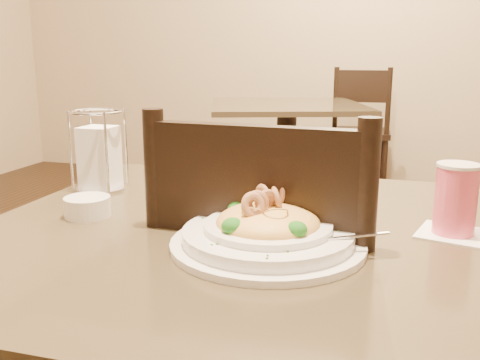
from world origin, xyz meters
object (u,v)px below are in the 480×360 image
(bread_basket, at_px, (261,179))
(dining_chair_far, at_px, (361,127))
(napkin_caddy, at_px, (99,156))
(pasta_bowl, at_px, (267,231))
(main_table, at_px, (237,344))
(side_plate, at_px, (299,204))
(background_table, at_px, (286,141))
(drink_glass, at_px, (456,200))
(butter_ramekin, at_px, (87,207))
(dining_chair_near, at_px, (273,325))

(bread_basket, bearing_deg, dining_chair_far, 89.03)
(dining_chair_far, bearing_deg, napkin_caddy, 79.61)
(bread_basket, bearing_deg, pasta_bowl, -74.38)
(dining_chair_far, relative_size, pasta_bowl, 2.77)
(main_table, bearing_deg, side_plate, 63.25)
(dining_chair_far, relative_size, side_plate, 6.46)
(background_table, bearing_deg, drink_glass, -72.15)
(pasta_bowl, relative_size, butter_ramekin, 3.95)
(main_table, bearing_deg, dining_chair_far, 89.60)
(main_table, bearing_deg, dining_chair_near, 61.27)
(main_table, distance_m, side_plate, 0.30)
(pasta_bowl, xyz_separation_m, butter_ramekin, (-0.36, 0.07, -0.01))
(pasta_bowl, relative_size, drink_glass, 2.55)
(dining_chair_near, bearing_deg, butter_ramekin, 21.25)
(butter_ramekin, bearing_deg, main_table, 3.40)
(dining_chair_far, xyz_separation_m, pasta_bowl, (0.05, -3.20, 0.26))
(pasta_bowl, bearing_deg, side_plate, 88.50)
(background_table, height_order, butter_ramekin, butter_ramekin)
(background_table, xyz_separation_m, dining_chair_near, (0.43, -2.26, 0.00))
(drink_glass, distance_m, side_plate, 0.30)
(background_table, distance_m, dining_chair_far, 0.86)
(dining_chair_near, relative_size, butter_ramekin, 10.97)
(main_table, bearing_deg, bread_basket, 95.45)
(pasta_bowl, distance_m, side_plate, 0.25)
(dining_chair_near, height_order, dining_chair_far, same)
(drink_glass, height_order, napkin_caddy, napkin_caddy)
(bread_basket, distance_m, side_plate, 0.16)
(dining_chair_far, bearing_deg, butter_ramekin, 81.56)
(main_table, height_order, pasta_bowl, pasta_bowl)
(background_table, height_order, napkin_caddy, napkin_caddy)
(dining_chair_near, xyz_separation_m, side_plate, (0.03, 0.07, 0.23))
(drink_glass, relative_size, napkin_caddy, 0.74)
(napkin_caddy, distance_m, butter_ramekin, 0.22)
(dining_chair_near, xyz_separation_m, dining_chair_far, (-0.03, 3.02, 0.00))
(dining_chair_near, bearing_deg, background_table, -75.66)
(background_table, xyz_separation_m, dining_chair_far, (0.40, 0.76, 0.00))
(background_table, height_order, pasta_bowl, pasta_bowl)
(drink_glass, xyz_separation_m, butter_ramekin, (-0.64, -0.08, -0.04))
(background_table, xyz_separation_m, butter_ramekin, (0.09, -2.37, 0.25))
(dining_chair_near, bearing_deg, main_table, 64.95)
(main_table, relative_size, drink_glass, 6.86)
(main_table, height_order, napkin_caddy, napkin_caddy)
(dining_chair_far, height_order, napkin_caddy, dining_chair_far)
(background_table, relative_size, drink_glass, 8.63)
(napkin_caddy, bearing_deg, pasta_bowl, -30.28)
(main_table, height_order, bread_basket, bread_basket)
(side_plate, bearing_deg, dining_chair_far, 91.16)
(background_table, bearing_deg, napkin_caddy, -89.77)
(main_table, height_order, background_table, same)
(background_table, xyz_separation_m, napkin_caddy, (0.01, -2.18, 0.30))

